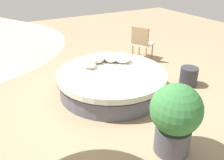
{
  "coord_description": "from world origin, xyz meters",
  "views": [
    {
      "loc": [
        -4.14,
        2.37,
        2.66
      ],
      "look_at": [
        0.0,
        0.0,
        0.3
      ],
      "focal_mm": 38.91,
      "sensor_mm": 36.0,
      "label": 1
    }
  ],
  "objects_px": {
    "round_bed": "(112,82)",
    "throw_pillow_0": "(121,58)",
    "throw_pillow_1": "(109,57)",
    "side_table": "(189,76)",
    "patio_chair": "(142,41)",
    "throw_pillow_2": "(96,58)",
    "throw_pillow_3": "(88,63)",
    "planter": "(175,116)"
  },
  "relations": [
    {
      "from": "throw_pillow_0",
      "to": "throw_pillow_1",
      "type": "xyz_separation_m",
      "value": [
        0.17,
        0.24,
        0.01
      ]
    },
    {
      "from": "throw_pillow_1",
      "to": "patio_chair",
      "type": "height_order",
      "value": "patio_chair"
    },
    {
      "from": "throw_pillow_1",
      "to": "side_table",
      "type": "distance_m",
      "value": 1.93
    },
    {
      "from": "round_bed",
      "to": "throw_pillow_0",
      "type": "xyz_separation_m",
      "value": [
        0.39,
        -0.48,
        0.34
      ]
    },
    {
      "from": "round_bed",
      "to": "throw_pillow_3",
      "type": "xyz_separation_m",
      "value": [
        0.51,
        0.32,
        0.33
      ]
    },
    {
      "from": "throw_pillow_3",
      "to": "patio_chair",
      "type": "height_order",
      "value": "patio_chair"
    },
    {
      "from": "throw_pillow_0",
      "to": "throw_pillow_1",
      "type": "height_order",
      "value": "throw_pillow_1"
    },
    {
      "from": "round_bed",
      "to": "throw_pillow_2",
      "type": "relative_size",
      "value": 5.52
    },
    {
      "from": "throw_pillow_3",
      "to": "planter",
      "type": "xyz_separation_m",
      "value": [
        -2.58,
        -0.19,
        0.04
      ]
    },
    {
      "from": "throw_pillow_1",
      "to": "throw_pillow_2",
      "type": "bearing_deg",
      "value": 73.11
    },
    {
      "from": "side_table",
      "to": "throw_pillow_3",
      "type": "bearing_deg",
      "value": 62.36
    },
    {
      "from": "throw_pillow_1",
      "to": "side_table",
      "type": "xyz_separation_m",
      "value": [
        -1.14,
        -1.51,
        -0.39
      ]
    },
    {
      "from": "throw_pillow_0",
      "to": "patio_chair",
      "type": "relative_size",
      "value": 0.5
    },
    {
      "from": "throw_pillow_1",
      "to": "planter",
      "type": "height_order",
      "value": "planter"
    },
    {
      "from": "throw_pillow_2",
      "to": "planter",
      "type": "distance_m",
      "value": 2.72
    },
    {
      "from": "round_bed",
      "to": "patio_chair",
      "type": "xyz_separation_m",
      "value": [
        1.33,
        -1.75,
        0.3
      ]
    },
    {
      "from": "throw_pillow_0",
      "to": "planter",
      "type": "relative_size",
      "value": 0.43
    },
    {
      "from": "planter",
      "to": "round_bed",
      "type": "bearing_deg",
      "value": -3.6
    },
    {
      "from": "throw_pillow_0",
      "to": "throw_pillow_1",
      "type": "relative_size",
      "value": 0.96
    },
    {
      "from": "throw_pillow_0",
      "to": "throw_pillow_3",
      "type": "xyz_separation_m",
      "value": [
        0.11,
        0.81,
        -0.01
      ]
    },
    {
      "from": "throw_pillow_3",
      "to": "throw_pillow_0",
      "type": "bearing_deg",
      "value": -98.09
    },
    {
      "from": "throw_pillow_3",
      "to": "throw_pillow_2",
      "type": "bearing_deg",
      "value": -61.65
    },
    {
      "from": "patio_chair",
      "to": "side_table",
      "type": "distance_m",
      "value": 1.94
    },
    {
      "from": "patio_chair",
      "to": "side_table",
      "type": "relative_size",
      "value": 2.27
    },
    {
      "from": "throw_pillow_1",
      "to": "side_table",
      "type": "bearing_deg",
      "value": -127.14
    },
    {
      "from": "round_bed",
      "to": "planter",
      "type": "xyz_separation_m",
      "value": [
        -2.07,
        0.13,
        0.38
      ]
    },
    {
      "from": "throw_pillow_1",
      "to": "planter",
      "type": "xyz_separation_m",
      "value": [
        -2.63,
        0.37,
        0.03
      ]
    },
    {
      "from": "throw_pillow_0",
      "to": "side_table",
      "type": "xyz_separation_m",
      "value": [
        -0.97,
        -1.26,
        -0.38
      ]
    },
    {
      "from": "round_bed",
      "to": "side_table",
      "type": "relative_size",
      "value": 5.5
    },
    {
      "from": "throw_pillow_2",
      "to": "patio_chair",
      "type": "xyz_separation_m",
      "value": [
        0.68,
        -1.81,
        -0.05
      ]
    },
    {
      "from": "throw_pillow_0",
      "to": "throw_pillow_2",
      "type": "bearing_deg",
      "value": 64.15
    },
    {
      "from": "throw_pillow_1",
      "to": "throw_pillow_3",
      "type": "bearing_deg",
      "value": 95.69
    },
    {
      "from": "throw_pillow_2",
      "to": "throw_pillow_3",
      "type": "xyz_separation_m",
      "value": [
        -0.15,
        0.27,
        -0.02
      ]
    },
    {
      "from": "round_bed",
      "to": "patio_chair",
      "type": "relative_size",
      "value": 2.42
    },
    {
      "from": "round_bed",
      "to": "planter",
      "type": "distance_m",
      "value": 2.11
    },
    {
      "from": "throw_pillow_0",
      "to": "planter",
      "type": "distance_m",
      "value": 2.54
    },
    {
      "from": "throw_pillow_1",
      "to": "side_table",
      "type": "relative_size",
      "value": 1.17
    },
    {
      "from": "throw_pillow_0",
      "to": "side_table",
      "type": "relative_size",
      "value": 1.13
    },
    {
      "from": "throw_pillow_2",
      "to": "side_table",
      "type": "xyz_separation_m",
      "value": [
        -1.23,
        -1.8,
        -0.39
      ]
    },
    {
      "from": "throw_pillow_2",
      "to": "side_table",
      "type": "height_order",
      "value": "throw_pillow_2"
    },
    {
      "from": "throw_pillow_1",
      "to": "patio_chair",
      "type": "distance_m",
      "value": 1.69
    },
    {
      "from": "throw_pillow_0",
      "to": "planter",
      "type": "xyz_separation_m",
      "value": [
        -2.46,
        0.61,
        0.04
      ]
    }
  ]
}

